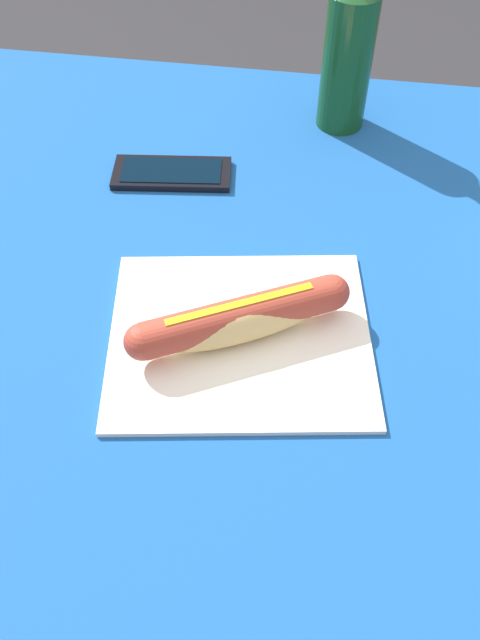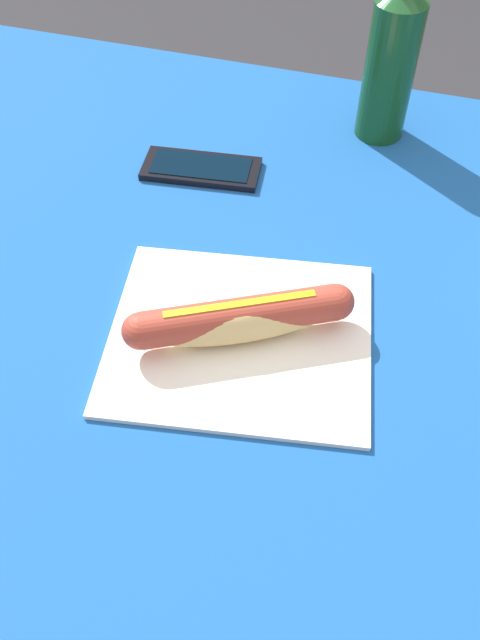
{
  "view_description": "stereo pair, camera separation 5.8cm",
  "coord_description": "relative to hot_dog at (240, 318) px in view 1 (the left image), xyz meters",
  "views": [
    {
      "loc": [
        0.09,
        -0.47,
        1.3
      ],
      "look_at": [
        0.03,
        -0.06,
        0.79
      ],
      "focal_mm": 37.2,
      "sensor_mm": 36.0,
      "label": 1
    },
    {
      "loc": [
        0.15,
        -0.46,
        1.3
      ],
      "look_at": [
        0.03,
        -0.06,
        0.79
      ],
      "focal_mm": 37.2,
      "sensor_mm": 36.0,
      "label": 2
    }
  ],
  "objects": [
    {
      "name": "cell_phone",
      "position": [
        -0.13,
        0.25,
        -0.03
      ],
      "size": [
        0.16,
        0.08,
        0.01
      ],
      "color": "black",
      "rests_on": "dining_table"
    },
    {
      "name": "soda_bottle",
      "position": [
        0.08,
        0.4,
        0.07
      ],
      "size": [
        0.06,
        0.06,
        0.24
      ],
      "color": "#14471E",
      "rests_on": "dining_table"
    },
    {
      "name": "hot_dog",
      "position": [
        0.0,
        0.0,
        0.0
      ],
      "size": [
        0.21,
        0.13,
        0.05
      ],
      "color": "#E5BC75",
      "rests_on": "paper_wrapper"
    },
    {
      "name": "paper_wrapper",
      "position": [
        0.0,
        -0.0,
        -0.03
      ],
      "size": [
        0.3,
        0.27,
        0.01
      ],
      "primitive_type": "cube",
      "rotation": [
        0.0,
        0.0,
        0.16
      ],
      "color": "white",
      "rests_on": "dining_table"
    },
    {
      "name": "dining_table",
      "position": [
        -0.03,
        0.06,
        -0.16
      ],
      "size": [
        1.17,
        0.92,
        0.76
      ],
      "color": "brown",
      "rests_on": "ground"
    },
    {
      "name": "ground_plane",
      "position": [
        -0.03,
        0.06,
        -0.79
      ],
      "size": [
        6.0,
        6.0,
        0.0
      ],
      "primitive_type": "plane",
      "color": "#2D2D33",
      "rests_on": "ground"
    }
  ]
}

